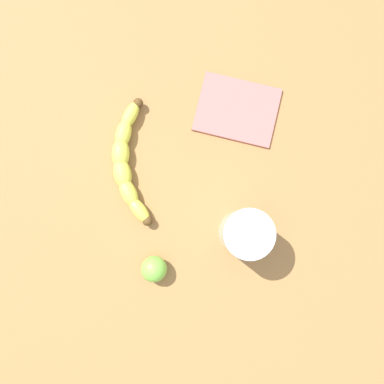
# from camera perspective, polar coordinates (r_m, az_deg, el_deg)

# --- Properties ---
(wooden_tabletop) EXTENTS (1.20, 1.20, 0.03)m
(wooden_tabletop) POSITION_cam_1_polar(r_m,az_deg,el_deg) (0.73, -4.04, -4.64)
(wooden_tabletop) COLOR olive
(wooden_tabletop) RESTS_ON ground
(banana) EXTENTS (0.08, 0.24, 0.03)m
(banana) POSITION_cam_1_polar(r_m,az_deg,el_deg) (0.71, -9.83, 4.36)
(banana) COLOR #DFE249
(banana) RESTS_ON wooden_tabletop
(smoothie_glass) EXTENTS (0.08, 0.08, 0.11)m
(smoothie_glass) POSITION_cam_1_polar(r_m,az_deg,el_deg) (0.66, 8.01, -6.21)
(smoothie_glass) COLOR silver
(smoothie_glass) RESTS_ON wooden_tabletop
(lime_fruit) EXTENTS (0.05, 0.05, 0.05)m
(lime_fruit) POSITION_cam_1_polar(r_m,az_deg,el_deg) (0.70, -5.78, -11.53)
(lime_fruit) COLOR #75C142
(lime_fruit) RESTS_ON wooden_tabletop
(folded_napkin) EXTENTS (0.19, 0.17, 0.01)m
(folded_napkin) POSITION_cam_1_polar(r_m,az_deg,el_deg) (0.75, 6.85, 12.28)
(folded_napkin) COLOR #BC6660
(folded_napkin) RESTS_ON wooden_tabletop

